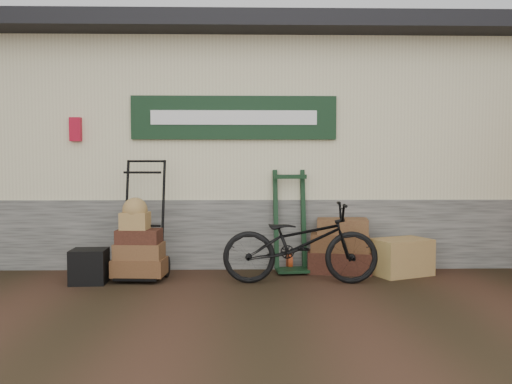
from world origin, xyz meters
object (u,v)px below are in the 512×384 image
at_px(green_barrow, 290,221).
at_px(wicker_hamper, 401,257).
at_px(suitcase_stack, 339,245).
at_px(black_trunk, 89,266).
at_px(porter_trolley, 143,218).
at_px(bicycle, 300,238).

bearing_deg(green_barrow, wicker_hamper, -15.26).
xyz_separation_m(suitcase_stack, black_trunk, (-2.97, -0.57, -0.15)).
relative_size(suitcase_stack, black_trunk, 1.98).
distance_m(green_barrow, suitcase_stack, 0.69).
bearing_deg(suitcase_stack, wicker_hamper, -14.45).
xyz_separation_m(porter_trolley, bicycle, (1.85, -0.32, -0.21)).
relative_size(black_trunk, bicycle, 0.22).
xyz_separation_m(porter_trolley, black_trunk, (-0.56, -0.28, -0.52)).
distance_m(green_barrow, black_trunk, 2.46).
distance_m(green_barrow, bicycle, 0.65).
relative_size(porter_trolley, bicycle, 0.82).
bearing_deg(suitcase_stack, black_trunk, -169.21).
relative_size(green_barrow, wicker_hamper, 1.89).
relative_size(wicker_hamper, bicycle, 0.38).
bearing_deg(black_trunk, suitcase_stack, 10.79).
bearing_deg(wicker_hamper, porter_trolley, -178.29).
height_order(wicker_hamper, bicycle, bicycle).
bearing_deg(suitcase_stack, porter_trolley, -173.34).
xyz_separation_m(suitcase_stack, wicker_hamper, (0.73, -0.19, -0.12)).
bearing_deg(bicycle, black_trunk, 90.94).
bearing_deg(black_trunk, wicker_hamper, 5.84).
relative_size(green_barrow, bicycle, 0.73).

